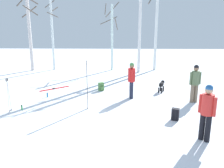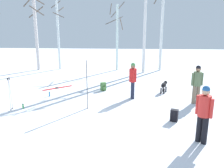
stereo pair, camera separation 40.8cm
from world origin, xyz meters
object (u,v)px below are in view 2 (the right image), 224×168
at_px(person_2, 133,78).
at_px(birch_tree_3, 117,35).
at_px(water_bottle_1, 49,94).
at_px(birch_tree_5, 162,18).
at_px(ski_pair_planted_0, 87,85).
at_px(backpack_1, 103,87).
at_px(water_bottle_0, 23,106).
at_px(birch_tree_2, 58,30).
at_px(ski_poles_0, 10,93).
at_px(birch_tree_1, 35,25).
at_px(ski_pair_lying_0, 58,88).
at_px(person_3, 204,111).
at_px(dog, 164,85).
at_px(birch_tree_4, 145,19).
at_px(backpack_0, 174,115).
at_px(person_1, 197,82).

xyz_separation_m(person_2, birch_tree_3, (-1.17, 7.48, 1.74)).
xyz_separation_m(water_bottle_1, birch_tree_5, (6.32, 7.57, 3.94)).
relative_size(ski_pair_planted_0, backpack_1, 4.59).
xyz_separation_m(backpack_1, birch_tree_3, (0.37, 6.22, 2.51)).
xyz_separation_m(water_bottle_0, birch_tree_2, (-1.28, 9.23, 3.06)).
bearing_deg(ski_poles_0, birch_tree_1, 105.73).
height_order(ski_pair_lying_0, birch_tree_3, birch_tree_3).
height_order(person_3, birch_tree_3, birch_tree_3).
relative_size(person_3, dog, 2.04).
distance_m(person_3, water_bottle_1, 7.34).
height_order(ski_poles_0, birch_tree_4, birch_tree_4).
relative_size(ski_poles_0, backpack_0, 3.12).
distance_m(person_3, dog, 5.26).
xyz_separation_m(backpack_1, water_bottle_1, (-2.53, -1.26, -0.11)).
distance_m(ski_poles_0, birch_tree_2, 9.84).
bearing_deg(ski_poles_0, person_3, -16.87).
bearing_deg(ski_poles_0, backpack_0, -5.12).
bearing_deg(ski_pair_planted_0, water_bottle_0, -175.49).
height_order(birch_tree_1, birch_tree_3, birch_tree_1).
xyz_separation_m(person_2, backpack_0, (1.47, -2.59, -0.77)).
bearing_deg(birch_tree_2, birch_tree_5, 0.71).
xyz_separation_m(person_2, dog, (1.64, 1.12, -0.59)).
relative_size(ski_pair_lying_0, water_bottle_1, 6.20).
relative_size(person_2, ski_poles_0, 1.25).
bearing_deg(birch_tree_1, dog, -33.15).
relative_size(birch_tree_3, birch_tree_4, 0.70).
xyz_separation_m(ski_pair_planted_0, water_bottle_1, (-2.19, 1.54, -0.90)).
height_order(ski_poles_0, birch_tree_2, birch_tree_2).
xyz_separation_m(person_1, ski_pair_planted_0, (-4.67, -0.99, 0.02)).
xyz_separation_m(backpack_1, birch_tree_2, (-4.31, 6.22, 2.94)).
relative_size(person_1, birch_tree_3, 0.33).
distance_m(ski_poles_0, backpack_1, 4.73).
relative_size(person_2, birch_tree_4, 0.23).
height_order(dog, water_bottle_0, dog).
xyz_separation_m(birch_tree_2, birch_tree_3, (4.68, 0.01, -0.44)).
xyz_separation_m(ski_pair_planted_0, backpack_1, (0.34, 2.80, -0.79)).
xyz_separation_m(person_3, ski_pair_lying_0, (-6.11, 5.64, -0.97)).
height_order(backpack_1, birch_tree_1, birch_tree_1).
relative_size(person_2, birch_tree_5, 0.22).
height_order(person_1, ski_poles_0, person_1).
bearing_deg(birch_tree_4, birch_tree_5, 39.53).
bearing_deg(ski_pair_planted_0, backpack_1, 83.12).
bearing_deg(ski_pair_lying_0, birch_tree_5, 43.29).
xyz_separation_m(backpack_1, birch_tree_4, (2.44, 5.20, 3.70)).
relative_size(backpack_1, water_bottle_1, 1.92).
xyz_separation_m(person_2, birch_tree_2, (-5.86, 7.48, 2.18)).
distance_m(person_1, ski_poles_0, 7.85).
bearing_deg(birch_tree_1, water_bottle_1, -64.25).
relative_size(dog, birch_tree_4, 0.11).
relative_size(person_3, birch_tree_4, 0.23).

